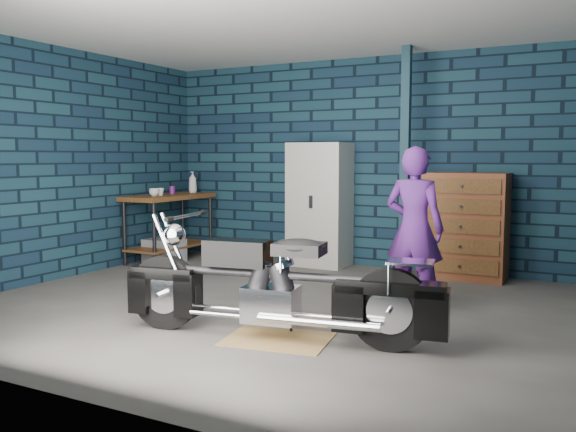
% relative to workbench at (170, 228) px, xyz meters
% --- Properties ---
extents(ground, '(6.00, 6.00, 0.00)m').
position_rel_workbench_xyz_m(ground, '(2.68, -1.64, -0.46)').
color(ground, '#53514E').
rests_on(ground, ground).
extents(room_walls, '(6.02, 5.01, 2.71)m').
position_rel_workbench_xyz_m(room_walls, '(2.68, -1.09, 1.45)').
color(room_walls, '#0F2133').
rests_on(room_walls, ground).
extents(support_post, '(0.10, 0.10, 2.70)m').
position_rel_workbench_xyz_m(support_post, '(3.23, 0.31, 0.90)').
color(support_post, '#112B37').
rests_on(support_post, ground).
extents(workbench, '(0.60, 1.40, 0.91)m').
position_rel_workbench_xyz_m(workbench, '(0.00, 0.00, 0.00)').
color(workbench, brown).
rests_on(workbench, ground).
extents(drip_mat, '(0.89, 0.73, 0.01)m').
position_rel_workbench_xyz_m(drip_mat, '(3.10, -2.54, -0.45)').
color(drip_mat, olive).
rests_on(drip_mat, ground).
extents(motorcycle, '(2.27, 0.95, 0.97)m').
position_rel_workbench_xyz_m(motorcycle, '(3.10, -2.54, 0.03)').
color(motorcycle, black).
rests_on(motorcycle, ground).
extents(person, '(0.58, 0.40, 1.53)m').
position_rel_workbench_xyz_m(person, '(3.76, -1.11, 0.31)').
color(person, '#4F1F74').
rests_on(person, ground).
extents(storage_bin, '(0.50, 0.36, 0.31)m').
position_rel_workbench_xyz_m(storage_bin, '(0.02, -0.15, -0.30)').
color(storage_bin, gray).
rests_on(storage_bin, ground).
extents(locker, '(0.75, 0.54, 1.61)m').
position_rel_workbench_xyz_m(locker, '(2.01, 0.59, 0.35)').
color(locker, beige).
rests_on(locker, ground).
extents(tool_chest, '(0.93, 0.52, 1.25)m').
position_rel_workbench_xyz_m(tool_chest, '(3.88, 0.59, 0.17)').
color(tool_chest, brown).
rests_on(tool_chest, ground).
extents(cup_a, '(0.17, 0.17, 0.10)m').
position_rel_workbench_xyz_m(cup_a, '(0.03, -0.34, 0.51)').
color(cup_a, beige).
rests_on(cup_a, workbench).
extents(cup_b, '(0.12, 0.12, 0.10)m').
position_rel_workbench_xyz_m(cup_b, '(0.03, -0.22, 0.51)').
color(cup_b, beige).
rests_on(cup_b, workbench).
extents(mug_purple, '(0.10, 0.10, 0.11)m').
position_rel_workbench_xyz_m(mug_purple, '(-0.07, 0.15, 0.51)').
color(mug_purple, '#631B6D').
rests_on(mug_purple, workbench).
extents(bottle, '(0.13, 0.13, 0.31)m').
position_rel_workbench_xyz_m(bottle, '(-0.01, 0.56, 0.61)').
color(bottle, gray).
rests_on(bottle, workbench).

